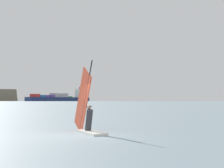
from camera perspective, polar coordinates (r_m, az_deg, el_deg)
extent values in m
plane|color=gray|center=(16.23, -6.17, -8.65)|extent=(4000.00, 4000.00, 0.00)
cube|color=white|center=(17.04, -3.53, -8.18)|extent=(0.86, 2.72, 0.12)
cylinder|color=black|center=(17.76, -4.43, -2.02)|extent=(0.16, 1.93, 3.58)
cube|color=#E54C2D|center=(18.28, -4.99, -2.88)|extent=(0.19, 2.82, 3.67)
cylinder|color=black|center=(17.52, -4.17, -3.71)|extent=(0.11, 1.38, 0.04)
cylinder|color=#2D2D33|center=(17.32, -3.92, -6.09)|extent=(0.35, 0.62, 1.13)
sphere|color=tan|center=(17.30, -3.91, -3.90)|extent=(0.22, 0.22, 0.22)
cube|color=navy|center=(900.90, -8.92, -2.55)|extent=(184.39, 112.45, 10.30)
cube|color=silver|center=(948.32, -5.45, -1.56)|extent=(26.10, 28.10, 23.57)
cylinder|color=red|center=(948.76, -5.44, -0.67)|extent=(4.00, 4.00, 6.00)
cube|color=#2D8C47|center=(918.98, -7.52, -2.16)|extent=(23.52, 28.82, 2.60)
cube|color=#99999E|center=(909.55, -8.24, -1.91)|extent=(23.52, 28.82, 10.40)
cube|color=#99999E|center=(900.17, -8.98, -2.06)|extent=(23.52, 28.82, 5.20)
cube|color=#99999E|center=(891.02, -9.73, -1.88)|extent=(23.52, 28.82, 10.40)
cube|color=#59388C|center=(881.96, -10.50, -2.03)|extent=(23.52, 28.82, 5.20)
cube|color=#59388C|center=(873.09, -11.28, -2.01)|extent=(23.52, 28.82, 5.20)
cube|color=#1E66AD|center=(864.39, -12.08, -2.00)|extent=(23.52, 28.82, 5.20)
cube|color=red|center=(855.88, -12.90, -1.90)|extent=(23.52, 28.82, 7.80)
cube|color=#756B56|center=(1269.49, -2.96, -2.08)|extent=(899.40, 370.89, 35.23)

